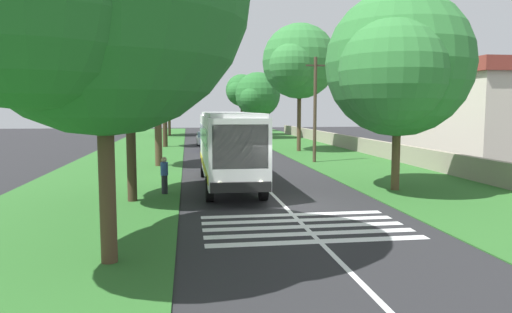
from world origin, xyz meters
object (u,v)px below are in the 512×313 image
Objects in this scene: roadside_tree_right_2 at (241,91)px; trailing_car_0 at (210,144)px; roadside_building at (475,110)px; roadside_tree_right_3 at (257,96)px; roadside_tree_right_0 at (298,63)px; roadside_tree_left_3 at (155,73)px; roadside_tree_left_4 at (163,83)px; coach_bus at (228,144)px; roadside_tree_left_0 at (167,92)px; pedestrian at (164,175)px; roadside_tree_right_4 at (395,67)px; roadside_tree_left_2 at (124,40)px; utility_pole at (315,108)px; trailing_car_1 at (205,139)px; roadside_tree_right_1 at (254,95)px.

trailing_car_0 is at bearing 169.20° from roadside_tree_right_2.
roadside_tree_right_3 is at bearing 30.41° from roadside_building.
roadside_building is (-5.97, -13.76, -4.18)m from roadside_tree_right_0.
trailing_car_0 is 0.48× the size of roadside_tree_left_3.
roadside_tree_right_2 reaches higher than roadside_tree_left_4.
coach_bus is 1.12× the size of roadside_tree_left_0.
pedestrian is at bearing -177.93° from roadside_tree_left_0.
roadside_tree_right_3 is 5.09× the size of pedestrian.
roadside_tree_left_4 is 29.09m from roadside_building.
roadside_tree_right_4 reaches higher than pedestrian.
roadside_tree_left_0 is 50.22m from roadside_tree_right_4.
roadside_tree_left_2 is at bearing 126.39° from coach_bus.
roadside_tree_left_4 is 16.92m from roadside_tree_right_3.
roadside_building is (-25.06, -14.71, -1.70)m from roadside_tree_right_3.
roadside_tree_left_3 reaches higher than roadside_building.
roadside_tree_right_0 is 1.23× the size of roadside_tree_right_4.
trailing_car_0 is 0.46× the size of roadside_tree_right_4.
roadside_tree_right_0 is at bearing -22.98° from coach_bus.
utility_pole is (-36.38, -11.98, -2.30)m from roadside_tree_left_0.
roadside_tree_right_4 is 20.95m from roadside_building.
trailing_car_0 is at bearing -169.30° from roadside_tree_left_0.
trailing_car_1 is 19.60m from roadside_tree_left_0.
coach_bus is 1.27× the size of roadside_tree_right_1.
trailing_car_0 is at bearing -0.09° from coach_bus.
utility_pole reaches higher than pedestrian.
roadside_building is at bearing -109.14° from trailing_car_0.
roadside_tree_right_0 is 15.57m from roadside_building.
coach_bus is at bearing 179.91° from trailing_car_0.
roadside_building is 8.04× the size of pedestrian.
roadside_tree_right_2 is (11.11, -11.91, 0.59)m from roadside_tree_left_0.
roadside_tree_right_2 reaches higher than roadside_building.
roadside_tree_left_2 is (-31.26, 4.41, 6.06)m from trailing_car_1.
trailing_car_1 is 0.43× the size of roadside_tree_left_0.
utility_pole is (-18.20, -7.28, 3.30)m from trailing_car_1.
trailing_car_1 is 0.48× the size of roadside_tree_left_3.
roadside_tree_left_4 is (25.35, 4.38, 4.38)m from coach_bus.
roadside_building is at bearing -115.74° from roadside_tree_left_4.
roadside_tree_left_3 is at bearing 45.61° from roadside_tree_right_4.
coach_bus is 57.83m from roadside_tree_right_2.
roadside_tree_right_4 is at bearing -179.17° from roadside_tree_right_3.
utility_pole is at bearing -86.00° from roadside_tree_left_3.
trailing_car_0 is 19.49m from roadside_tree_right_3.
roadside_tree_left_2 is at bearing 169.05° from trailing_car_0.
roadside_tree_left_2 reaches higher than roadside_tree_left_0.
roadside_tree_right_4 reaches higher than coach_bus.
roadside_tree_right_0 is at bearing -28.15° from pedestrian.
roadside_tree_right_3 is 28.17m from utility_pole.
pedestrian is (-22.21, 3.14, 0.24)m from trailing_car_0.
utility_pole is (-15.64, -11.52, -2.56)m from roadside_tree_left_4.
roadside_tree_right_0 is at bearing -177.14° from roadside_tree_right_3.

